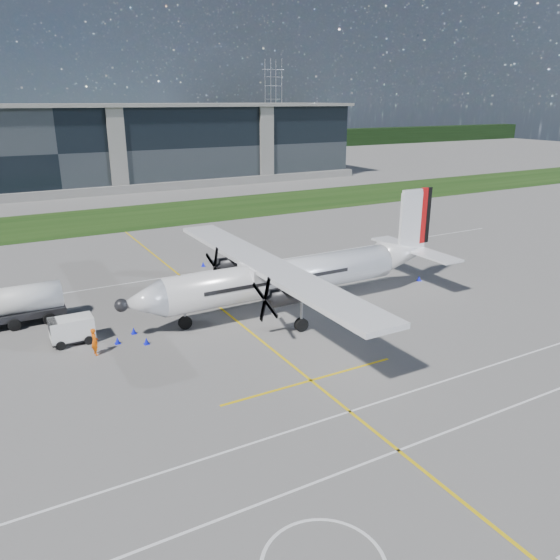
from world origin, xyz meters
The scene contains 16 objects.
ground centered at (0.00, 40.00, 0.00)m, with size 400.00×400.00×0.00m, color slate.
grass_strip centered at (0.00, 48.00, 0.02)m, with size 400.00×18.00×0.04m, color black.
terminal_building centered at (0.00, 80.00, 7.50)m, with size 120.00×20.00×15.00m, color black.
tree_line centered at (0.00, 140.00, 3.00)m, with size 400.00×6.00×6.00m, color black.
pylon_east centered at (85.00, 150.00, 15.00)m, with size 9.00×4.60×30.00m, color gray, non-canonical shape.
yellow_taxiway_centerline centered at (3.00, 10.00, 0.01)m, with size 0.20×70.00×0.01m, color yellow.
white_lane_line centered at (0.00, -14.00, 0.01)m, with size 90.00×0.15×0.01m, color white.
turboprop_aircraft centered at (8.48, 5.23, 4.42)m, with size 28.38×29.44×8.83m, color white, non-canonical shape.
fuel_tanker_truck centered at (-12.83, 12.25, 1.51)m, with size 8.06×2.62×3.02m, color silver, non-canonical shape.
baggage_tug centered at (-8.71, 6.79, 0.93)m, with size 3.10×1.86×1.86m, color white, non-canonical shape.
ground_crew_person centered at (-7.71, 4.07, 1.08)m, with size 0.88×0.63×2.17m, color #F25907.
safety_cone_nose_stbd centered at (-4.58, 6.24, 0.25)m, with size 0.36×0.36×0.50m, color #0D13E8.
safety_cone_stbdwing centered at (6.13, 19.70, 0.25)m, with size 0.36×0.36×0.50m, color #0D13E8.
safety_cone_tail centered at (22.22, 5.38, 0.25)m, with size 0.36×0.36×0.50m, color #0D13E8.
safety_cone_fwd centered at (-6.03, 5.08, 0.25)m, with size 0.36×0.36×0.50m, color #0D13E8.
safety_cone_nose_port centered at (-4.28, 4.02, 0.25)m, with size 0.36×0.36×0.50m, color #0D13E8.
Camera 1 is at (-13.05, -30.95, 16.26)m, focal length 35.00 mm.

